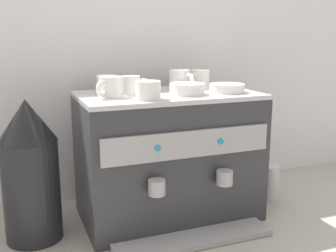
{
  "coord_description": "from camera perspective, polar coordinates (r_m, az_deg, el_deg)",
  "views": [
    {
      "loc": [
        -0.54,
        -1.37,
        0.69
      ],
      "look_at": [
        0.0,
        0.0,
        0.35
      ],
      "focal_mm": 44.05,
      "sensor_mm": 36.0,
      "label": 1
    }
  ],
  "objects": [
    {
      "name": "tiled_backsplash_wall",
      "position": [
        1.76,
        -3.52,
        6.46
      ],
      "size": [
        2.8,
        0.03,
        0.98
      ],
      "primitive_type": "cube",
      "color": "silver",
      "rests_on": "ground_plane"
    },
    {
      "name": "ceramic_cup_4",
      "position": [
        1.57,
        1.73,
        6.42
      ],
      "size": [
        0.08,
        0.12,
        0.08
      ],
      "color": "white",
      "rests_on": "espresso_machine"
    },
    {
      "name": "ceramic_cup_2",
      "position": [
        1.61,
        4.35,
        6.46
      ],
      "size": [
        0.11,
        0.08,
        0.07
      ],
      "color": "white",
      "rests_on": "espresso_machine"
    },
    {
      "name": "ceramic_bowl_1",
      "position": [
        1.52,
        8.15,
        5.18
      ],
      "size": [
        0.13,
        0.13,
        0.03
      ],
      "color": "white",
      "rests_on": "espresso_machine"
    },
    {
      "name": "ceramic_cup_5",
      "position": [
        1.45,
        -5.03,
        5.62
      ],
      "size": [
        0.1,
        0.07,
        0.07
      ],
      "color": "white",
      "rests_on": "espresso_machine"
    },
    {
      "name": "ceramic_bowl_0",
      "position": [
        1.45,
        2.66,
        5.11
      ],
      "size": [
        0.12,
        0.12,
        0.04
      ],
      "color": "white",
      "rests_on": "espresso_machine"
    },
    {
      "name": "coffee_grinder",
      "position": [
        1.44,
        -18.53,
        -5.85
      ],
      "size": [
        0.19,
        0.19,
        0.48
      ],
      "color": "black",
      "rests_on": "ground_plane"
    },
    {
      "name": "ground_plane",
      "position": [
        1.63,
        -0.0,
        -12.09
      ],
      "size": [
        4.0,
        4.0,
        0.0
      ],
      "primitive_type": "plane",
      "color": "#9E998E"
    },
    {
      "name": "milk_pitcher",
      "position": [
        1.79,
        13.8,
        -7.56
      ],
      "size": [
        0.09,
        0.09,
        0.15
      ],
      "primitive_type": "cylinder",
      "color": "#B7B7BC",
      "rests_on": "ground_plane"
    },
    {
      "name": "espresso_machine",
      "position": [
        1.54,
        0.06,
        -4.24
      ],
      "size": [
        0.64,
        0.48,
        0.47
      ],
      "color": "#2D2D33",
      "rests_on": "ground_plane"
    },
    {
      "name": "ceramic_cup_1",
      "position": [
        1.4,
        -8.06,
        5.35
      ],
      "size": [
        0.1,
        0.09,
        0.07
      ],
      "color": "white",
      "rests_on": "espresso_machine"
    },
    {
      "name": "ceramic_cup_3",
      "position": [
        1.34,
        -2.77,
        4.99
      ],
      "size": [
        0.08,
        0.11,
        0.06
      ],
      "color": "white",
      "rests_on": "espresso_machine"
    },
    {
      "name": "ceramic_cup_0",
      "position": [
        1.48,
        -8.47,
        5.69
      ],
      "size": [
        0.07,
        0.11,
        0.07
      ],
      "color": "white",
      "rests_on": "espresso_machine"
    }
  ]
}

